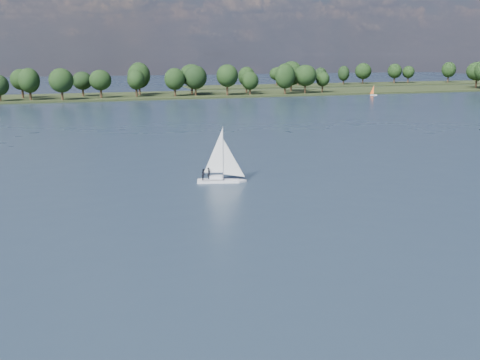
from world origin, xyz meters
The scene contains 6 objects.
ground centered at (0.00, 100.00, 0.00)m, with size 700.00×700.00×0.00m, color #233342.
far_shore centered at (0.00, 212.00, 0.00)m, with size 660.00×40.00×1.50m, color black.
far_shore_back centered at (160.00, 260.00, 0.00)m, with size 220.00×30.00×1.40m, color black.
sailboat centered at (4.33, 49.39, 2.34)m, with size 6.60×3.44×8.36m.
dinghy_orange centered at (117.12, 187.25, 1.14)m, with size 3.23×2.43×4.83m.
treeline centered at (2.11, 208.22, 8.07)m, with size 562.87×73.89×17.88m.
Camera 1 is at (-16.51, -21.77, 17.79)m, focal length 40.00 mm.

